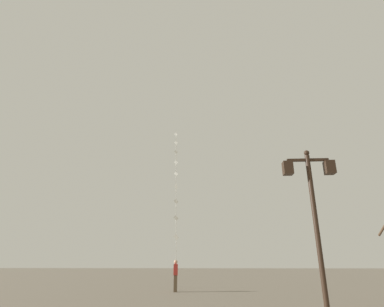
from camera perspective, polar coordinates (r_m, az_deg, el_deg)
The scene contains 4 objects.
ground_plane at distance 22.27m, azimuth 5.42°, elevation -23.50°, with size 160.00×160.00×0.00m, color #756B5B.
twin_lantern_lamp_post at distance 9.71m, azimuth 21.42°, elevation -7.63°, with size 1.52×0.28×4.80m.
kite_train at distance 27.31m, azimuth -2.98°, elevation -5.35°, with size 1.76×11.96×15.45m.
kite_flyer at distance 18.96m, azimuth -3.07°, elevation -21.51°, with size 0.28×0.62×1.71m.
Camera 1 is at (-0.65, -2.21, 1.54)m, focal length 28.80 mm.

